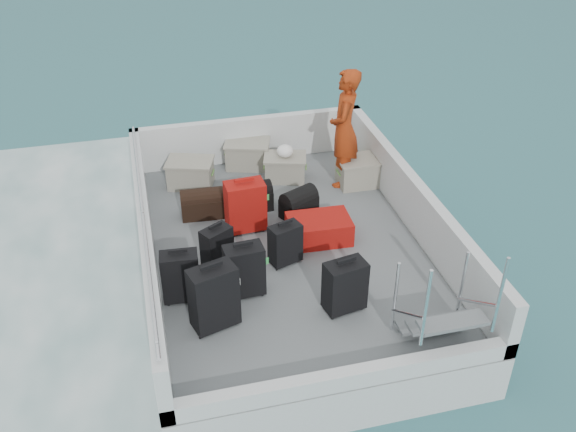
# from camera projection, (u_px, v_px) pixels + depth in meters

# --- Properties ---
(ground) EXTENTS (160.00, 160.00, 0.00)m
(ground) POSITION_uv_depth(u_px,v_px,m) (287.00, 282.00, 8.57)
(ground) COLOR #1A545B
(ground) RESTS_ON ground
(ferry_hull) EXTENTS (3.60, 5.00, 0.60)m
(ferry_hull) POSITION_uv_depth(u_px,v_px,m) (287.00, 265.00, 8.41)
(ferry_hull) COLOR silver
(ferry_hull) RESTS_ON ground
(deck) EXTENTS (3.30, 4.70, 0.02)m
(deck) POSITION_uv_depth(u_px,v_px,m) (287.00, 245.00, 8.24)
(deck) COLOR slate
(deck) RESTS_ON ferry_hull
(deck_fittings) EXTENTS (3.60, 5.00, 0.90)m
(deck_fittings) POSITION_uv_depth(u_px,v_px,m) (320.00, 231.00, 7.84)
(deck_fittings) COLOR silver
(deck_fittings) RESTS_ON deck
(suitcase_0) EXTENTS (0.55, 0.41, 0.76)m
(suitcase_0) POSITION_uv_depth(u_px,v_px,m) (214.00, 298.00, 6.77)
(suitcase_0) COLOR black
(suitcase_0) RESTS_ON deck
(suitcase_1) EXTENTS (0.44, 0.27, 0.63)m
(suitcase_1) POSITION_uv_depth(u_px,v_px,m) (181.00, 277.00, 7.17)
(suitcase_1) COLOR black
(suitcase_1) RESTS_ON deck
(suitcase_2) EXTENTS (0.42, 0.37, 0.53)m
(suitcase_2) POSITION_uv_depth(u_px,v_px,m) (217.00, 247.00, 7.73)
(suitcase_2) COLOR black
(suitcase_2) RESTS_ON deck
(suitcase_4) EXTENTS (0.46, 0.29, 0.65)m
(suitcase_4) POSITION_uv_depth(u_px,v_px,m) (244.00, 271.00, 7.25)
(suitcase_4) COLOR black
(suitcase_4) RESTS_ON deck
(suitcase_5) EXTENTS (0.52, 0.34, 0.70)m
(suitcase_5) POSITION_uv_depth(u_px,v_px,m) (245.00, 207.00, 8.35)
(suitcase_5) COLOR #AC110D
(suitcase_5) RESTS_ON deck
(suitcase_6) EXTENTS (0.49, 0.35, 0.62)m
(suitcase_6) POSITION_uv_depth(u_px,v_px,m) (345.00, 287.00, 7.03)
(suitcase_6) COLOR black
(suitcase_6) RESTS_ON deck
(suitcase_7) EXTENTS (0.43, 0.33, 0.54)m
(suitcase_7) POSITION_uv_depth(u_px,v_px,m) (285.00, 245.00, 7.77)
(suitcase_7) COLOR black
(suitcase_7) RESTS_ON deck
(suitcase_8) EXTENTS (0.82, 0.56, 0.32)m
(suitcase_8) POSITION_uv_depth(u_px,v_px,m) (319.00, 229.00, 8.25)
(suitcase_8) COLOR #AC110D
(suitcase_8) RESTS_ON deck
(duffel_0) EXTENTS (0.60, 0.34, 0.32)m
(duffel_0) POSITION_uv_depth(u_px,v_px,m) (203.00, 206.00, 8.73)
(duffel_0) COLOR black
(duffel_0) RESTS_ON deck
(duffel_1) EXTENTS (0.49, 0.34, 0.32)m
(duffel_1) POSITION_uv_depth(u_px,v_px,m) (255.00, 199.00, 8.88)
(duffel_1) COLOR black
(duffel_1) RESTS_ON deck
(duffel_2) EXTENTS (0.56, 0.48, 0.32)m
(duffel_2) POSITION_uv_depth(u_px,v_px,m) (299.00, 206.00, 8.73)
(duffel_2) COLOR black
(duffel_2) RESTS_ON deck
(crate_0) EXTENTS (0.73, 0.60, 0.38)m
(crate_0) POSITION_uv_depth(u_px,v_px,m) (191.00, 174.00, 9.40)
(crate_0) COLOR gray
(crate_0) RESTS_ON deck
(crate_1) EXTENTS (0.74, 0.61, 0.39)m
(crate_1) POSITION_uv_depth(u_px,v_px,m) (248.00, 155.00, 9.90)
(crate_1) COLOR gray
(crate_1) RESTS_ON deck
(crate_2) EXTENTS (0.67, 0.54, 0.35)m
(crate_2) POSITION_uv_depth(u_px,v_px,m) (285.00, 169.00, 9.57)
(crate_2) COLOR gray
(crate_2) RESTS_ON deck
(crate_3) EXTENTS (0.64, 0.45, 0.39)m
(crate_3) POSITION_uv_depth(u_px,v_px,m) (360.00, 172.00, 9.43)
(crate_3) COLOR gray
(crate_3) RESTS_ON deck
(yellow_bag) EXTENTS (0.28, 0.26, 0.22)m
(yellow_bag) POSITION_uv_depth(u_px,v_px,m) (352.00, 165.00, 9.80)
(yellow_bag) COLOR yellow
(yellow_bag) RESTS_ON deck
(white_bag) EXTENTS (0.24, 0.24, 0.18)m
(white_bag) POSITION_uv_depth(u_px,v_px,m) (285.00, 153.00, 9.42)
(white_bag) COLOR white
(white_bag) RESTS_ON crate_2
(passenger) EXTENTS (0.64, 0.76, 1.75)m
(passenger) POSITION_uv_depth(u_px,v_px,m) (344.00, 129.00, 9.11)
(passenger) COLOR #DB4214
(passenger) RESTS_ON deck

